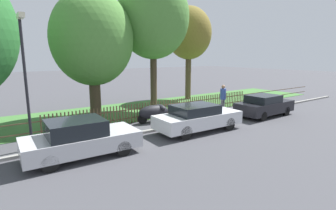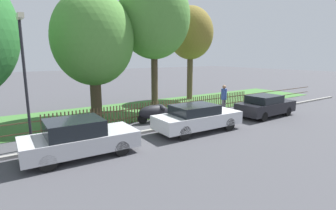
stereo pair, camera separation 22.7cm
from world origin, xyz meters
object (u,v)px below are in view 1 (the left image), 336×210
Objects in this scene: covered_motorcycle at (154,112)px; pedestrian_near_fence at (223,97)px; parked_car_black_saloon at (198,117)px; tree_far_left at (189,34)px; tree_mid_park at (153,17)px; parked_car_navy_estate at (264,105)px; parked_car_silver_hatchback at (81,138)px; street_lamp at (25,66)px; tree_behind_motorcycle at (92,39)px.

covered_motorcycle is 1.05× the size of pedestrian_near_fence.
tree_far_left is (6.08, 8.06, 4.89)m from parked_car_black_saloon.
covered_motorcycle is at bearing -121.93° from tree_mid_park.
parked_car_navy_estate is 0.52× the size of tree_far_left.
pedestrian_near_fence reaches higher than covered_motorcycle.
parked_car_silver_hatchback is 3.52m from street_lamp.
parked_car_black_saloon is 0.87× the size of street_lamp.
tree_behind_motorcycle is (-3.13, 5.83, 4.01)m from parked_car_black_saloon.
tree_far_left reaches higher than street_lamp.
parked_car_black_saloon is 7.74m from tree_behind_motorcycle.
parked_car_black_saloon is at bearing -99.33° from tree_mid_park.
pedestrian_near_fence is (4.31, 2.31, 0.34)m from parked_car_black_saloon.
covered_motorcycle is 7.07m from street_lamp.
tree_far_left reaches higher than covered_motorcycle.
pedestrian_near_fence reaches higher than parked_car_navy_estate.
parked_car_silver_hatchback reaches higher than parked_car_black_saloon.
street_lamp reaches higher than parked_car_black_saloon.
parked_car_silver_hatchback is 0.57× the size of tree_behind_motorcycle.
parked_car_navy_estate is 0.54× the size of tree_behind_motorcycle.
pedestrian_near_fence is (3.40, -3.23, -5.18)m from tree_mid_park.
parked_car_black_saloon is 0.58× the size of tree_far_left.
parked_car_black_saloon is at bearing -179.83° from parked_car_navy_estate.
tree_mid_park is 1.70× the size of street_lamp.
tree_far_left is at bearing 25.97° from tree_mid_park.
tree_mid_park is at bearing 63.36° from covered_motorcycle.
parked_car_navy_estate is 7.05m from covered_motorcycle.
parked_car_navy_estate is 2.17× the size of pedestrian_near_fence.
parked_car_silver_hatchback is 10.44m from pedestrian_near_fence.
tree_far_left is 7.54m from pedestrian_near_fence.
parked_car_silver_hatchback is at bearing -52.95° from street_lamp.
tree_mid_park is at bearing 130.60° from parked_car_navy_estate.
tree_mid_park is 1.14× the size of tree_far_left.
parked_car_black_saloon is 2.89m from covered_motorcycle.
tree_mid_park reaches higher than street_lamp.
tree_mid_park reaches higher than tree_behind_motorcycle.
tree_far_left is (6.90, 5.29, 4.98)m from covered_motorcycle.
parked_car_black_saloon is at bearing -127.04° from tree_far_left.
street_lamp is at bearing -155.75° from tree_mid_park.
parked_car_silver_hatchback is 15.21m from tree_far_left.
street_lamp is at bearing 166.66° from pedestrian_near_fence.
parked_car_silver_hatchback is at bearing -146.06° from covered_motorcycle.
tree_mid_park reaches higher than pedestrian_near_fence.
covered_motorcycle is 0.37× the size of street_lamp.
covered_motorcycle is at bearing 156.95° from parked_car_navy_estate.
tree_behind_motorcycle is 9.51m from tree_far_left.
parked_car_silver_hatchback is 0.93× the size of parked_car_black_saloon.
parked_car_black_saloon is 0.61× the size of tree_behind_motorcycle.
tree_far_left reaches higher than parked_car_black_saloon.
street_lamp is (-7.27, 1.85, 2.65)m from parked_car_black_saloon.
parked_car_black_saloon is 7.87m from tree_mid_park.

